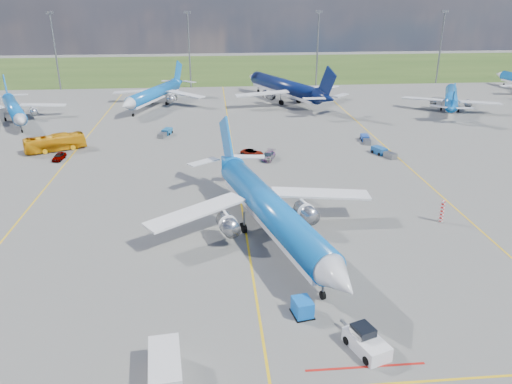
{
  "coord_description": "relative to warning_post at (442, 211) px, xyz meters",
  "views": [
    {
      "loc": [
        -3.83,
        -49.39,
        28.6
      ],
      "look_at": [
        1.63,
        10.86,
        4.0
      ],
      "focal_mm": 35.0,
      "sensor_mm": 36.0,
      "label": 1
    }
  ],
  "objects": [
    {
      "name": "warning_post",
      "position": [
        0.0,
        0.0,
        0.0
      ],
      "size": [
        0.5,
        0.5,
        3.0
      ],
      "primitive_type": "cylinder",
      "color": "red",
      "rests_on": "ground"
    },
    {
      "name": "grass_strip",
      "position": [
        -26.0,
        142.0,
        -1.5
      ],
      "size": [
        400.0,
        80.0,
        0.01
      ],
      "primitive_type": "cube",
      "color": "#2D4719",
      "rests_on": "ground"
    },
    {
      "name": "apron_bus",
      "position": [
        -59.72,
        37.03,
        0.06
      ],
      "size": [
        11.21,
        7.18,
        3.11
      ],
      "primitive_type": "imported",
      "rotation": [
        0.0,
        0.0,
        2.02
      ],
      "color": "orange",
      "rests_on": "ground"
    },
    {
      "name": "service_car_a",
      "position": [
        -57.55,
        31.26,
        -0.85
      ],
      "size": [
        2.01,
        3.97,
        1.29
      ],
      "primitive_type": "imported",
      "rotation": [
        0.0,
        0.0,
        -0.13
      ],
      "color": "#999999",
      "rests_on": "ground"
    },
    {
      "name": "bg_jet_nw",
      "position": [
        -75.29,
        61.03,
        -1.5
      ],
      "size": [
        37.07,
        40.92,
        8.73
      ],
      "primitive_type": null,
      "rotation": [
        0.0,
        0.0,
        0.44
      ],
      "color": "#0D5EB8",
      "rests_on": "ground"
    },
    {
      "name": "baggage_tug_w",
      "position": [
        1.68,
        28.64,
        -0.91
      ],
      "size": [
        3.6,
        5.72,
        1.26
      ],
      "rotation": [
        0.0,
        0.0,
        0.41
      ],
      "color": "#174B8D",
      "rests_on": "ground"
    },
    {
      "name": "taxiway_lines",
      "position": [
        -25.83,
        19.7,
        -1.49
      ],
      "size": [
        60.25,
        160.0,
        0.02
      ],
      "color": "gold",
      "rests_on": "ground"
    },
    {
      "name": "ground",
      "position": [
        -26.0,
        -8.0,
        -1.5
      ],
      "size": [
        400.0,
        400.0,
        0.0
      ],
      "primitive_type": "plane",
      "color": "#575755",
      "rests_on": "ground"
    },
    {
      "name": "bg_jet_n",
      "position": [
        -9.79,
        77.67,
        -1.5
      ],
      "size": [
        48.78,
        54.37,
        11.68
      ],
      "primitive_type": null,
      "rotation": [
        0.0,
        0.0,
        3.55
      ],
      "color": "#071340",
      "rests_on": "ground"
    },
    {
      "name": "service_car_b",
      "position": [
        -22.58,
        30.64,
        -0.91
      ],
      "size": [
        4.68,
        3.84,
        1.19
      ],
      "primitive_type": "imported",
      "rotation": [
        0.0,
        0.0,
        1.05
      ],
      "color": "#999999",
      "rests_on": "ground"
    },
    {
      "name": "uld_container",
      "position": [
        -21.91,
        -18.53,
        -0.68
      ],
      "size": [
        2.0,
        2.32,
        1.64
      ],
      "primitive_type": "cube",
      "rotation": [
        0.0,
        0.0,
        0.19
      ],
      "color": "blue",
      "rests_on": "ground"
    },
    {
      "name": "service_car_c",
      "position": [
        -19.86,
        28.14,
        -0.81
      ],
      "size": [
        3.47,
        5.14,
        1.38
      ],
      "primitive_type": "imported",
      "rotation": [
        0.0,
        0.0,
        -0.35
      ],
      "color": "#999999",
      "rests_on": "ground"
    },
    {
      "name": "bg_jet_nnw",
      "position": [
        -44.53,
        75.16,
        -1.5
      ],
      "size": [
        38.86,
        43.97,
        9.57
      ],
      "primitive_type": null,
      "rotation": [
        0.0,
        0.0,
        -0.36
      ],
      "color": "#0D5EB8",
      "rests_on": "ground"
    },
    {
      "name": "floodlight_masts",
      "position": [
        -16.0,
        102.0,
        11.06
      ],
      "size": [
        202.2,
        0.5,
        22.7
      ],
      "color": "slate",
      "rests_on": "ground"
    },
    {
      "name": "baggage_tug_e",
      "position": [
        1.07,
        37.67,
        -0.97
      ],
      "size": [
        1.9,
        5.15,
        1.13
      ],
      "rotation": [
        0.0,
        0.0,
        -0.11
      ],
      "color": "#193F99",
      "rests_on": "ground"
    },
    {
      "name": "main_airliner",
      "position": [
        -23.05,
        -2.62,
        -1.5
      ],
      "size": [
        41.78,
        48.88,
        11.01
      ],
      "primitive_type": null,
      "rotation": [
        0.0,
        0.0,
        0.26
      ],
      "color": "#0D5EB8",
      "rests_on": "ground"
    },
    {
      "name": "service_van",
      "position": [
        -34.08,
        -26.24,
        -0.28
      ],
      "size": [
        3.01,
        5.79,
        2.45
      ],
      "primitive_type": "cube",
      "rotation": [
        0.0,
        0.0,
        0.1
      ],
      "color": "silver",
      "rests_on": "ground"
    },
    {
      "name": "baggage_tug_c",
      "position": [
        -39.68,
        46.11,
        -0.94
      ],
      "size": [
        2.9,
        5.47,
        1.19
      ],
      "rotation": [
        0.0,
        0.0,
        -0.3
      ],
      "color": "#165688",
      "rests_on": "ground"
    },
    {
      "name": "bg_jet_ne",
      "position": [
        31.36,
        64.62,
        -1.5
      ],
      "size": [
        37.26,
        41.12,
        8.77
      ],
      "primitive_type": null,
      "rotation": [
        0.0,
        0.0,
        2.71
      ],
      "color": "#0D5EB8",
      "rests_on": "ground"
    },
    {
      "name": "pushback_tug",
      "position": [
        -17.4,
        -23.87,
        -0.69
      ],
      "size": [
        3.52,
        5.98,
        2.0
      ],
      "rotation": [
        0.0,
        0.0,
        0.35
      ],
      "color": "silver",
      "rests_on": "ground"
    }
  ]
}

